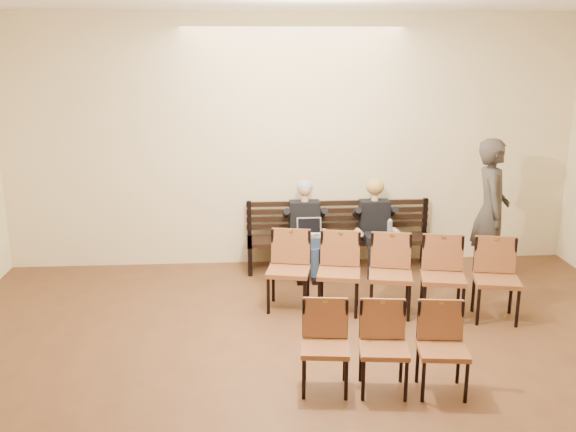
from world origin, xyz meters
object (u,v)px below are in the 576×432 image
seated_woman (375,230)px  laptop (310,237)px  passerby (492,200)px  bag (306,256)px  seated_man (305,230)px  water_bottle (389,236)px  chair_row_back (384,349)px  bench (339,253)px  chair_row_front (390,276)px

seated_woman → laptop: size_ratio=3.57×
laptop → passerby: bearing=-7.6°
seated_woman → laptop: 0.95m
bag → laptop: bearing=-89.4°
seated_man → water_bottle: seated_man is taller
chair_row_back → bench: bearing=94.9°
bench → passerby: (1.90, -0.60, 0.88)m
bench → seated_man: (-0.50, -0.12, 0.39)m
water_bottle → chair_row_front: bearing=-102.0°
passerby → chair_row_front: (-1.54, -1.00, -0.63)m
seated_woman → bag: bearing=166.7°
bag → chair_row_back: size_ratio=0.28×
chair_row_front → chair_row_back: size_ratio=1.93×
seated_man → chair_row_front: size_ratio=0.43×
bench → passerby: passerby is taller
water_bottle → chair_row_front: (-0.27, -1.26, -0.09)m
seated_woman → chair_row_front: bearing=-94.5°
seated_man → water_bottle: 1.15m
seated_man → laptop: 0.23m
water_bottle → passerby: size_ratio=0.10×
bench → seated_woman: seated_woman is taller
bench → laptop: laptop is taller
bench → seated_woman: bearing=-14.2°
water_bottle → seated_man: bearing=168.9°
bag → passerby: bearing=-16.5°
seated_man → chair_row_back: seated_man is taller
bench → bag: size_ratio=6.29×
water_bottle → chair_row_back: (-0.71, -2.98, -0.15)m
seated_man → chair_row_back: 3.23m
laptop → passerby: size_ratio=0.15×
bag → passerby: passerby is taller
chair_row_front → water_bottle: bearing=89.5°
seated_man → bag: bearing=79.8°
seated_woman → water_bottle: (0.15, -0.22, -0.03)m
laptop → chair_row_front: (0.81, -1.26, -0.10)m
water_bottle → bench: bearing=151.5°
seated_man → chair_row_back: (0.41, -3.20, -0.20)m
water_bottle → chair_row_back: size_ratio=0.15×
bench → laptop: size_ratio=7.87×
bag → chair_row_front: 1.92m
seated_woman → laptop: bearing=-166.5°
laptop → water_bottle: (1.08, 0.00, -0.00)m
passerby → seated_woman: bearing=86.2°
bench → chair_row_back: size_ratio=1.74×
laptop → passerby: 2.43m
seated_woman → water_bottle: size_ratio=5.12×
chair_row_front → chair_row_back: (-0.45, -1.72, -0.05)m
laptop → bag: laptop is taller
chair_row_back → chair_row_front: bearing=81.8°
water_bottle → chair_row_front: size_ratio=0.08×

